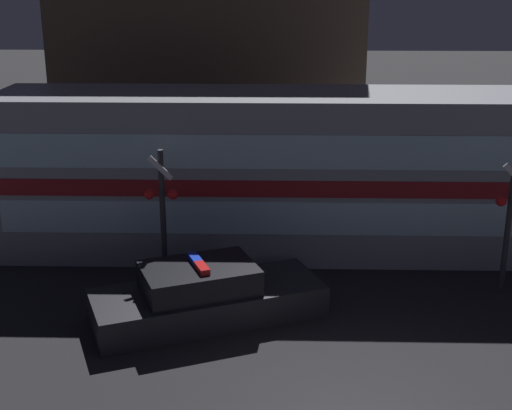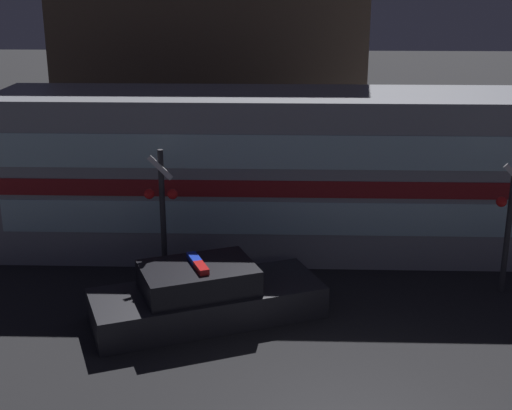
% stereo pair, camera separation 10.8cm
% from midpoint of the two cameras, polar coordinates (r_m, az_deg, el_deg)
% --- Properties ---
extents(train, '(15.47, 3.04, 4.20)m').
position_cam_midpoint_polar(train, '(18.79, 2.96, 2.60)').
color(train, gray).
rests_on(train, ground_plane).
extents(police_car, '(5.23, 3.52, 1.37)m').
position_cam_midpoint_polar(police_car, '(15.41, -4.23, -7.35)').
color(police_car, black).
rests_on(police_car, ground_plane).
extents(crossing_signal_near, '(0.78, 0.32, 3.21)m').
position_cam_midpoint_polar(crossing_signal_near, '(17.11, 19.48, -0.88)').
color(crossing_signal_near, '#2D2D33').
rests_on(crossing_signal_near, ground_plane).
extents(crossing_signal_far, '(0.78, 0.32, 3.33)m').
position_cam_midpoint_polar(crossing_signal_far, '(16.51, -7.69, -0.42)').
color(crossing_signal_far, '#2D2D33').
rests_on(crossing_signal_far, ground_plane).
extents(building_left, '(10.40, 4.46, 10.75)m').
position_cam_midpoint_polar(building_left, '(25.59, -3.79, 14.17)').
color(building_left, brown).
rests_on(building_left, ground_plane).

